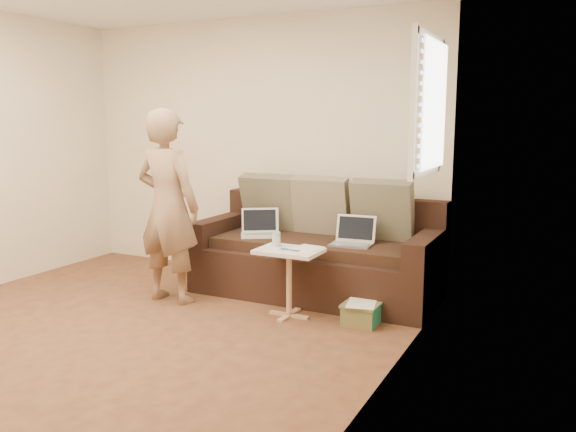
{
  "coord_description": "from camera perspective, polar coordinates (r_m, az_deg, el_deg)",
  "views": [
    {
      "loc": [
        2.99,
        -3.04,
        1.6
      ],
      "look_at": [
        0.8,
        1.4,
        0.78
      ],
      "focal_mm": 36.7,
      "sensor_mm": 36.0,
      "label": 1
    }
  ],
  "objects": [
    {
      "name": "paper_on_table",
      "position": [
        4.74,
        1.64,
        -3.2
      ],
      "size": [
        0.25,
        0.33,
        0.0
      ],
      "primitive_type": null,
      "rotation": [
        0.0,
        0.0,
        -0.14
      ],
      "color": "white",
      "rests_on": "side_table"
    },
    {
      "name": "wall_back",
      "position": [
        6.08,
        -3.24,
        6.57
      ],
      "size": [
        4.0,
        0.0,
        4.0
      ],
      "primitive_type": "plane",
      "rotation": [
        1.57,
        0.0,
        0.0
      ],
      "color": "beige",
      "rests_on": "ground"
    },
    {
      "name": "striped_box",
      "position": [
        4.72,
        7.14,
        -9.33
      ],
      "size": [
        0.28,
        0.28,
        0.18
      ],
      "primitive_type": null,
      "color": "#B8631B",
      "rests_on": "ground"
    },
    {
      "name": "drinking_glass",
      "position": [
        4.83,
        -1.14,
        -2.26
      ],
      "size": [
        0.07,
        0.07,
        0.12
      ],
      "primitive_type": null,
      "color": "silver",
      "rests_on": "side_table"
    },
    {
      "name": "pillow_mid",
      "position": [
        5.53,
        3.23,
        0.98
      ],
      "size": [
        0.55,
        0.27,
        0.57
      ],
      "primitive_type": null,
      "rotation": [
        0.24,
        0.0,
        0.0
      ],
      "color": "#777155",
      "rests_on": "sofa"
    },
    {
      "name": "scissors",
      "position": [
        4.68,
        0.14,
        -3.3
      ],
      "size": [
        0.19,
        0.12,
        0.02
      ],
      "primitive_type": null,
      "rotation": [
        0.0,
        0.0,
        0.11
      ],
      "color": "silver",
      "rests_on": "side_table"
    },
    {
      "name": "person",
      "position": [
        5.22,
        -11.56,
        0.93
      ],
      "size": [
        0.63,
        0.43,
        1.7
      ],
      "primitive_type": "imported",
      "rotation": [
        0.0,
        0.0,
        3.13
      ],
      "color": "#816346",
      "rests_on": "ground"
    },
    {
      "name": "pillow_left",
      "position": [
        5.77,
        -1.8,
        1.33
      ],
      "size": [
        0.55,
        0.29,
        0.57
      ],
      "primitive_type": null,
      "rotation": [
        0.28,
        0.0,
        0.0
      ],
      "color": "brown",
      "rests_on": "sofa"
    },
    {
      "name": "floor",
      "position": [
        4.55,
        -17.45,
        -11.62
      ],
      "size": [
        4.5,
        4.5,
        0.0
      ],
      "primitive_type": "plane",
      "color": "#4F2C1D",
      "rests_on": "ground"
    },
    {
      "name": "laptop_white",
      "position": [
        5.48,
        -2.75,
        -1.97
      ],
      "size": [
        0.43,
        0.4,
        0.25
      ],
      "primitive_type": null,
      "rotation": [
        0.0,
        0.0,
        0.56
      ],
      "color": "white",
      "rests_on": "sofa"
    },
    {
      "name": "window_blinds",
      "position": [
        4.65,
        13.59,
        10.39
      ],
      "size": [
        0.12,
        0.88,
        1.08
      ],
      "primitive_type": null,
      "color": "white",
      "rests_on": "wall_right"
    },
    {
      "name": "laptop_silver",
      "position": [
        5.1,
        6.11,
        -2.86
      ],
      "size": [
        0.37,
        0.28,
        0.23
      ],
      "primitive_type": null,
      "rotation": [
        0.0,
        0.0,
        0.08
      ],
      "color": "#B7BABC",
      "rests_on": "sofa"
    },
    {
      "name": "side_table",
      "position": [
        4.81,
        0.1,
        -6.51
      ],
      "size": [
        0.51,
        0.36,
        0.56
      ],
      "primitive_type": null,
      "color": "silver",
      "rests_on": "ground"
    },
    {
      "name": "sofa",
      "position": [
        5.37,
        2.73,
        -3.23
      ],
      "size": [
        2.2,
        0.95,
        0.85
      ],
      "primitive_type": null,
      "color": "black",
      "rests_on": "ground"
    },
    {
      "name": "pillow_right",
      "position": [
        5.32,
        9.12,
        0.53
      ],
      "size": [
        0.55,
        0.28,
        0.57
      ],
      "primitive_type": null,
      "rotation": [
        0.26,
        0.0,
        0.0
      ],
      "color": "brown",
      "rests_on": "sofa"
    },
    {
      "name": "wall_right",
      "position": [
        3.21,
        8.21,
        3.96
      ],
      "size": [
        0.0,
        4.5,
        4.5
      ],
      "primitive_type": "plane",
      "rotation": [
        1.57,
        0.0,
        -1.57
      ],
      "color": "beige",
      "rests_on": "ground"
    }
  ]
}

